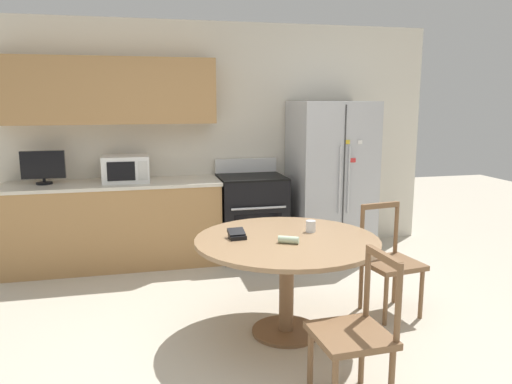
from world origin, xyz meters
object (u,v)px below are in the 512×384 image
at_px(microwave, 126,169).
at_px(oven_range, 251,216).
at_px(dining_chair_right, 390,262).
at_px(candle_glass, 311,227).
at_px(dining_chair_near, 355,334).
at_px(wallet, 237,235).
at_px(refrigerator, 330,178).
at_px(countertop_tv, 43,166).

bearing_deg(microwave, oven_range, -1.53).
distance_m(dining_chair_right, candle_glass, 0.79).
height_order(dining_chair_near, wallet, dining_chair_near).
xyz_separation_m(microwave, wallet, (0.81, -1.86, -0.26)).
height_order(refrigerator, microwave, refrigerator).
height_order(refrigerator, wallet, refrigerator).
xyz_separation_m(oven_range, wallet, (-0.53, -1.83, 0.30)).
bearing_deg(refrigerator, dining_chair_right, -94.80).
bearing_deg(wallet, countertop_tv, 130.48).
height_order(microwave, countertop_tv, countertop_tv).
xyz_separation_m(microwave, countertop_tv, (-0.81, 0.04, 0.05)).
distance_m(refrigerator, dining_chair_near, 2.99).
relative_size(refrigerator, dining_chair_near, 1.92).
bearing_deg(dining_chair_right, oven_range, -74.48).
distance_m(oven_range, candle_glass, 1.81).
bearing_deg(countertop_tv, wallet, -49.52).
bearing_deg(microwave, dining_chair_near, -65.91).
xyz_separation_m(refrigerator, wallet, (-1.44, -1.77, -0.09)).
height_order(oven_range, microwave, microwave).
relative_size(dining_chair_right, candle_glass, 10.23).
relative_size(oven_range, wallet, 7.99).
bearing_deg(countertop_tv, microwave, -2.74).
relative_size(countertop_tv, dining_chair_right, 0.47).
bearing_deg(dining_chair_near, oven_range, -3.56).
distance_m(dining_chair_near, candle_glass, 1.14).
height_order(candle_glass, wallet, candle_glass).
xyz_separation_m(refrigerator, oven_range, (-0.91, 0.06, -0.40)).
bearing_deg(candle_glass, countertop_tv, 140.12).
xyz_separation_m(microwave, dining_chair_right, (2.11, -1.78, -0.60)).
relative_size(refrigerator, candle_glass, 19.66).
relative_size(oven_range, microwave, 2.27).
relative_size(dining_chair_right, wallet, 6.67).
bearing_deg(dining_chair_right, countertop_tv, -40.14).
distance_m(countertop_tv, wallet, 2.52).
xyz_separation_m(dining_chair_near, dining_chair_right, (0.81, 1.11, 0.00)).
height_order(dining_chair_near, candle_glass, dining_chair_near).
height_order(refrigerator, dining_chair_near, refrigerator).
distance_m(refrigerator, dining_chair_right, 1.75).
relative_size(microwave, wallet, 3.52).
bearing_deg(dining_chair_right, dining_chair_near, 45.63).
bearing_deg(wallet, candle_glass, 4.87).
bearing_deg(microwave, refrigerator, -2.47).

